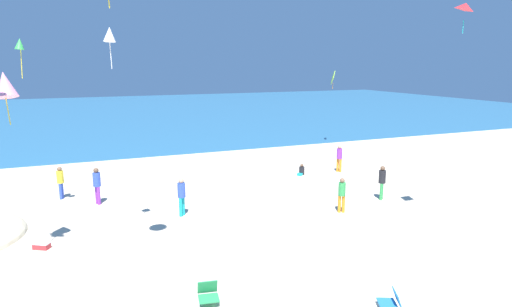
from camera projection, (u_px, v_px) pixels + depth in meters
The scene contains 17 objects.
ground_plane at pixel (222, 190), 23.56m from camera, with size 120.00×120.00×0.00m, color beige.
ocean_water at pixel (127, 113), 59.55m from camera, with size 120.00×60.00×0.05m, color teal.
beach_chair_far_left at pixel (392, 301), 12.12m from camera, with size 0.77×0.77×0.53m.
beach_chair_far_right at pixel (208, 293), 12.43m from camera, with size 0.65×0.70×0.61m.
cooler_box at pixel (42, 246), 16.08m from camera, with size 0.65×0.56×0.23m.
person_0 at pixel (60, 180), 21.82m from camera, with size 0.42×0.42×1.62m.
person_1 at pixel (342, 193), 19.83m from camera, with size 0.42×0.42×1.58m.
person_2 at pixel (182, 194), 19.38m from camera, with size 0.48×0.48×1.70m.
person_3 at pixel (301, 171), 26.63m from camera, with size 0.60×0.54×0.67m.
person_4 at pixel (382, 180), 21.69m from camera, with size 0.47×0.47×1.68m.
person_5 at pixel (339, 156), 27.24m from camera, with size 0.45×0.45×1.66m.
person_6 at pixel (97, 183), 20.98m from camera, with size 0.45×0.45×1.75m.
kite_white at pixel (109, 35), 15.11m from camera, with size 0.59×0.61×1.41m.
kite_green at pixel (20, 44), 17.40m from camera, with size 0.53×0.52×1.56m.
kite_lime at pixel (333, 78), 35.29m from camera, with size 0.57×0.98×1.41m.
kite_pink at pixel (5, 85), 13.83m from camera, with size 0.96×1.04×1.72m.
kite_red at pixel (466, 7), 16.06m from camera, with size 0.87×0.85×1.12m.
Camera 1 is at (-7.15, -11.62, 6.57)m, focal length 31.45 mm.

